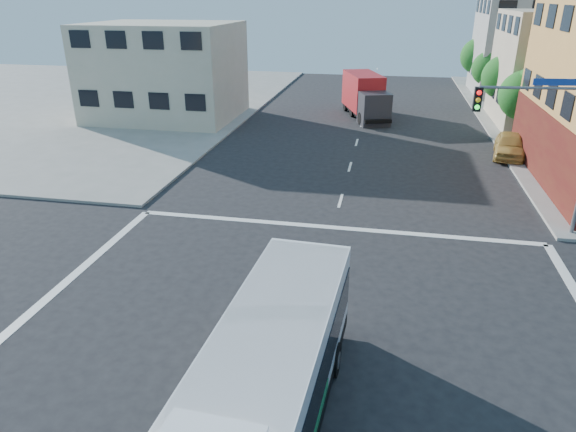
# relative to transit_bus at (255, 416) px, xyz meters

# --- Properties ---
(ground) EXTENTS (120.00, 120.00, 0.00)m
(ground) POSITION_rel_transit_bus_xyz_m (0.19, 4.35, -1.70)
(ground) COLOR black
(ground) RESTS_ON ground
(sidewalk_nw) EXTENTS (50.00, 50.00, 0.15)m
(sidewalk_nw) POSITION_rel_transit_bus_xyz_m (-34.81, 39.35, -1.62)
(sidewalk_nw) COLOR gray
(sidewalk_nw) RESTS_ON ground
(building_east_far) EXTENTS (12.06, 10.06, 10.00)m
(building_east_far) POSITION_rel_transit_bus_xyz_m (17.17, 52.33, 3.31)
(building_east_far) COLOR #989893
(building_east_far) RESTS_ON ground
(building_west) EXTENTS (12.06, 10.06, 8.00)m
(building_west) POSITION_rel_transit_bus_xyz_m (-16.83, 34.33, 2.31)
(building_west) COLOR beige
(building_west) RESTS_ON ground
(signal_mast_ne) EXTENTS (7.91, 1.13, 8.07)m
(signal_mast_ne) POSITION_rel_transit_bus_xyz_m (9.27, 14.97, 3.28)
(signal_mast_ne) COLOR slate
(signal_mast_ne) RESTS_ON ground
(street_tree_a) EXTENTS (3.60, 3.60, 5.53)m
(street_tree_a) POSITION_rel_transit_bus_xyz_m (12.09, 32.27, 1.89)
(street_tree_a) COLOR #3A2715
(street_tree_a) RESTS_ON ground
(street_tree_b) EXTENTS (3.80, 3.80, 5.79)m
(street_tree_b) POSITION_rel_transit_bus_xyz_m (12.09, 40.27, 2.06)
(street_tree_b) COLOR #3A2715
(street_tree_b) RESTS_ON ground
(street_tree_c) EXTENTS (3.40, 3.40, 5.29)m
(street_tree_c) POSITION_rel_transit_bus_xyz_m (12.09, 48.27, 1.76)
(street_tree_c) COLOR #3A2715
(street_tree_c) RESTS_ON ground
(street_tree_d) EXTENTS (4.00, 4.00, 6.03)m
(street_tree_d) POSITION_rel_transit_bus_xyz_m (12.09, 56.27, 2.18)
(street_tree_d) COLOR #3A2715
(street_tree_d) RESTS_ON ground
(transit_bus) EXTENTS (3.11, 11.83, 3.47)m
(transit_bus) POSITION_rel_transit_bus_xyz_m (0.00, 0.00, 0.00)
(transit_bus) COLOR black
(transit_bus) RESTS_ON ground
(box_truck) EXTENTS (4.83, 8.54, 3.70)m
(box_truck) POSITION_rel_transit_bus_xyz_m (0.24, 38.10, 0.10)
(box_truck) COLOR #29292F
(box_truck) RESTS_ON ground
(parked_car) EXTENTS (2.73, 5.05, 1.63)m
(parked_car) POSITION_rel_transit_bus_xyz_m (10.54, 27.62, -0.88)
(parked_car) COLOR gold
(parked_car) RESTS_ON ground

